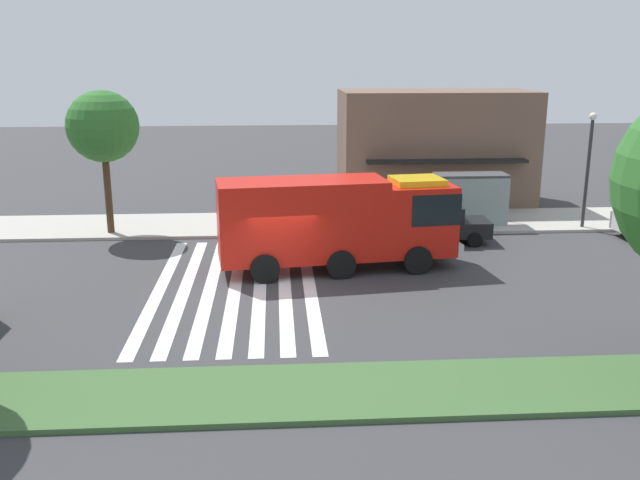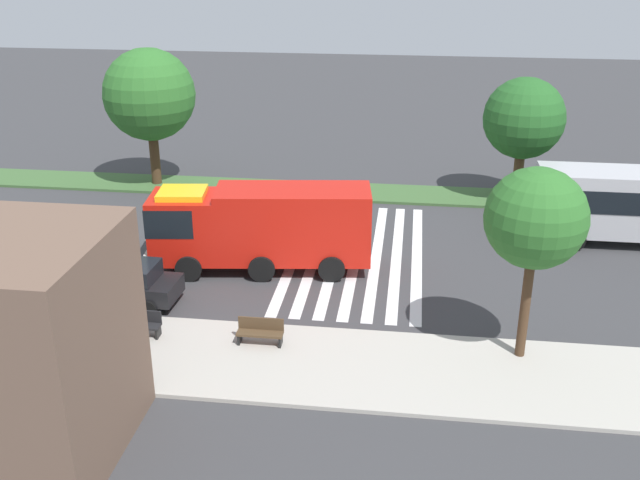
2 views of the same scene
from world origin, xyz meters
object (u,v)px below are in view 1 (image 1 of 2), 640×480
Objects in this scene: bench_west_of_shelter at (299,218)px; street_lamp at (589,159)px; parked_car_west at (435,223)px; bench_near_shelter at (389,217)px; sidewalk_tree_west at (103,127)px; bus_stop_shelter at (472,189)px; fire_truck at (343,218)px.

bench_west_of_shelter is 13.98m from street_lamp.
parked_car_west reaches higher than bench_near_shelter.
bench_west_of_shelter is 0.24× the size of sidewalk_tree_west.
street_lamp is 22.55m from sidewalk_tree_west.
parked_car_west is 6.56m from bench_west_of_shelter.
bus_stop_shelter is 8.47m from bench_west_of_shelter.
bench_west_of_shelter is at bearing 180.00° from bench_near_shelter.
parked_car_west reaches higher than bench_west_of_shelter.
sidewalk_tree_west reaches higher than street_lamp.
bench_west_of_shelter is 0.29× the size of street_lamp.
bench_near_shelter is at bearing 175.25° from street_lamp.
sidewalk_tree_west reaches higher than bench_near_shelter.
parked_car_west is 15.58m from sidewalk_tree_west.
parked_car_west is at bearing -132.55° from bus_stop_shelter.
bus_stop_shelter is (2.34, 2.55, 1.03)m from parked_car_west.
bench_near_shelter is 13.92m from sidewalk_tree_west.
parked_car_west is at bearing -23.09° from bench_west_of_shelter.
street_lamp is at bearing -4.75° from bench_near_shelter.
sidewalk_tree_west reaches higher than bus_stop_shelter.
bench_west_of_shelter is at bearing 159.54° from parked_car_west.
bus_stop_shelter is at bearing 1.19° from sidewalk_tree_west.
fire_truck is at bearing -137.55° from bus_stop_shelter.
parked_car_west is 0.87× the size of street_lamp.
bench_near_shelter is 4.37m from bench_west_of_shelter.
bus_stop_shelter is at bearing -0.24° from bench_near_shelter.
parked_car_west is 3.61m from bus_stop_shelter.
fire_truck is 12.27m from sidewalk_tree_west.
bench_west_of_shelter is at bearing 176.77° from street_lamp.
sidewalk_tree_west is (-14.85, 2.20, 4.17)m from parked_car_west.
fire_truck is at bearing -76.60° from bench_west_of_shelter.
parked_car_west is 8.26m from street_lamp.
bench_near_shelter and bench_west_of_shelter have the same top height.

